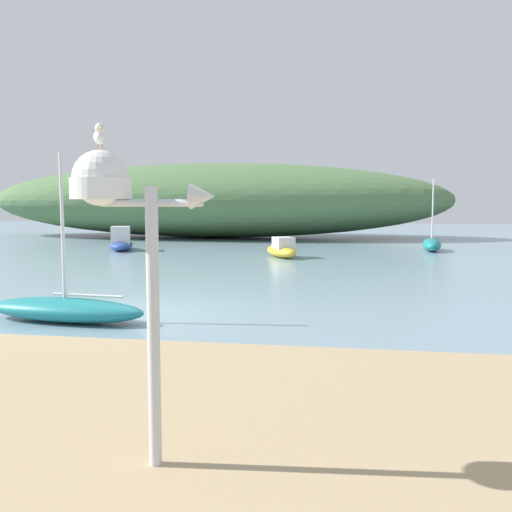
{
  "coord_description": "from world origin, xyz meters",
  "views": [
    {
      "loc": [
        4.98,
        -13.19,
        2.72
      ],
      "look_at": [
        2.04,
        4.67,
        0.98
      ],
      "focal_mm": 39.59,
      "sensor_mm": 36.0,
      "label": 1
    }
  ],
  "objects_px": {
    "motorboat_outer_mooring": "(282,249)",
    "motorboat_mid_channel": "(121,242)",
    "seagull_on_radar": "(100,135)",
    "mast_structure": "(114,204)",
    "sailboat_centre_water": "(65,309)",
    "sailboat_far_right": "(432,244)"
  },
  "relations": [
    {
      "from": "motorboat_outer_mooring",
      "to": "mast_structure",
      "type": "bearing_deg",
      "value": -87.28
    },
    {
      "from": "motorboat_mid_channel",
      "to": "sailboat_far_right",
      "type": "distance_m",
      "value": 17.38
    },
    {
      "from": "sailboat_centre_water",
      "to": "motorboat_mid_channel",
      "type": "bearing_deg",
      "value": 109.07
    },
    {
      "from": "motorboat_mid_channel",
      "to": "sailboat_centre_water",
      "type": "height_order",
      "value": "sailboat_centre_water"
    },
    {
      "from": "mast_structure",
      "to": "motorboat_mid_channel",
      "type": "bearing_deg",
      "value": 112.74
    },
    {
      "from": "seagull_on_radar",
      "to": "motorboat_mid_channel",
      "type": "bearing_deg",
      "value": 112.49
    },
    {
      "from": "motorboat_outer_mooring",
      "to": "motorboat_mid_channel",
      "type": "xyz_separation_m",
      "value": [
        -9.42,
        2.55,
        0.08
      ]
    },
    {
      "from": "seagull_on_radar",
      "to": "sailboat_far_right",
      "type": "bearing_deg",
      "value": 75.95
    },
    {
      "from": "mast_structure",
      "to": "sailboat_far_right",
      "type": "relative_size",
      "value": 0.76
    },
    {
      "from": "mast_structure",
      "to": "seagull_on_radar",
      "type": "distance_m",
      "value": 0.65
    },
    {
      "from": "mast_structure",
      "to": "sailboat_centre_water",
      "type": "relative_size",
      "value": 0.75
    },
    {
      "from": "sailboat_centre_water",
      "to": "motorboat_outer_mooring",
      "type": "bearing_deg",
      "value": 78.74
    },
    {
      "from": "mast_structure",
      "to": "motorboat_outer_mooring",
      "type": "xyz_separation_m",
      "value": [
        -1.07,
        22.48,
        -2.31
      ]
    },
    {
      "from": "motorboat_outer_mooring",
      "to": "sailboat_far_right",
      "type": "height_order",
      "value": "sailboat_far_right"
    },
    {
      "from": "motorboat_outer_mooring",
      "to": "sailboat_centre_water",
      "type": "relative_size",
      "value": 0.82
    },
    {
      "from": "seagull_on_radar",
      "to": "motorboat_mid_channel",
      "type": "xyz_separation_m",
      "value": [
        -10.37,
        25.04,
        -2.86
      ]
    },
    {
      "from": "sailboat_far_right",
      "to": "sailboat_centre_water",
      "type": "bearing_deg",
      "value": -117.97
    },
    {
      "from": "motorboat_mid_channel",
      "to": "sailboat_centre_water",
      "type": "relative_size",
      "value": 0.96
    },
    {
      "from": "sailboat_centre_water",
      "to": "mast_structure",
      "type": "bearing_deg",
      "value": -58.37
    },
    {
      "from": "sailboat_centre_water",
      "to": "sailboat_far_right",
      "type": "height_order",
      "value": "sailboat_far_right"
    },
    {
      "from": "seagull_on_radar",
      "to": "mast_structure",
      "type": "bearing_deg",
      "value": 6.81
    },
    {
      "from": "seagull_on_radar",
      "to": "motorboat_outer_mooring",
      "type": "relative_size",
      "value": 0.1
    }
  ]
}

